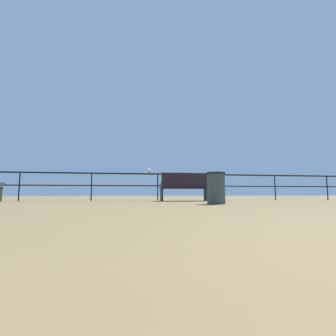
% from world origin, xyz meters
% --- Properties ---
extents(pier_railing, '(21.64, 0.05, 1.01)m').
position_xyz_m(pier_railing, '(-0.00, 9.28, 0.76)').
color(pier_railing, black).
rests_on(pier_railing, ground_plane).
extents(bench_near_left, '(1.69, 0.71, 0.97)m').
position_xyz_m(bench_near_left, '(-0.35, 8.44, 0.52)').
color(bench_near_left, black).
rests_on(bench_near_left, ground_plane).
extents(seagull_on_rail, '(0.23, 0.42, 0.20)m').
position_xyz_m(seagull_on_rail, '(-1.54, 9.30, 1.10)').
color(seagull_on_rail, silver).
rests_on(seagull_on_rail, pier_railing).
extents(trash_bin, '(0.46, 0.46, 0.77)m').
position_xyz_m(trash_bin, '(-0.17, 5.86, 0.39)').
color(trash_bin, '#334540').
rests_on(trash_bin, ground_plane).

